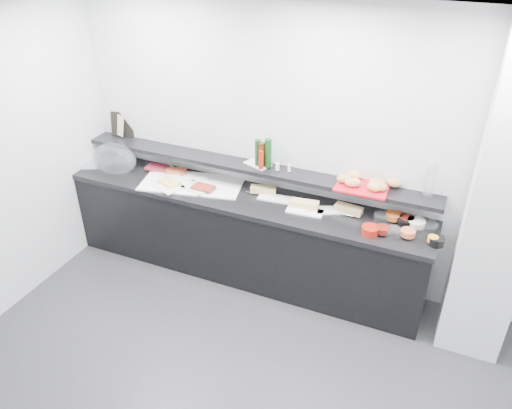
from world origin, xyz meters
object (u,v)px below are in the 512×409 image
at_px(framed_print, 123,124).
at_px(condiment_tray, 258,164).
at_px(bread_tray, 362,187).
at_px(carafe, 430,182).
at_px(cloche_base, 109,164).
at_px(sandwich_plate_mid, 305,211).

bearing_deg(framed_print, condiment_tray, -17.59).
distance_m(bread_tray, carafe, 0.57).
height_order(cloche_base, carafe, carafe).
xyz_separation_m(cloche_base, sandwich_plate_mid, (2.23, -0.06, -0.01)).
distance_m(sandwich_plate_mid, condiment_tray, 0.68).
relative_size(sandwich_plate_mid, condiment_tray, 1.36).
bearing_deg(cloche_base, framed_print, 58.85).
distance_m(condiment_tray, carafe, 1.58).
height_order(sandwich_plate_mid, carafe, carafe).
xyz_separation_m(condiment_tray, bread_tray, (1.03, -0.07, 0.00)).
height_order(condiment_tray, carafe, carafe).
height_order(bread_tray, carafe, carafe).
bearing_deg(carafe, sandwich_plate_mid, -166.09).
height_order(condiment_tray, bread_tray, bread_tray).
bearing_deg(sandwich_plate_mid, condiment_tray, 151.74).
relative_size(sandwich_plate_mid, bread_tray, 0.73).
xyz_separation_m(cloche_base, carafe, (3.23, 0.19, 0.38)).
bearing_deg(sandwich_plate_mid, carafe, 9.53).
relative_size(condiment_tray, bread_tray, 0.54).
bearing_deg(bread_tray, carafe, 4.58).
distance_m(sandwich_plate_mid, framed_print, 2.24).
bearing_deg(cloche_base, carafe, -19.45).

